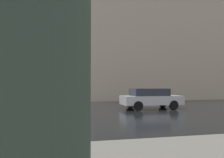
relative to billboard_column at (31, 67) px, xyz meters
The scene contains 4 objects.
haussmann_block_corner 34.18m from the billboard_column, 30.31° to the right, with size 19.46×27.45×19.17m.
billboard_column is the anchor object (origin of this frame).
traffic_signal_post 3.33m from the billboard_column, 18.08° to the left, with size 0.44×0.30×3.07m.
car_silver 13.72m from the billboard_column, 28.10° to the right, with size 1.85×4.10×1.41m.
Camera 1 is at (-9.16, -3.90, 1.71)m, focal length 36.34 mm.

